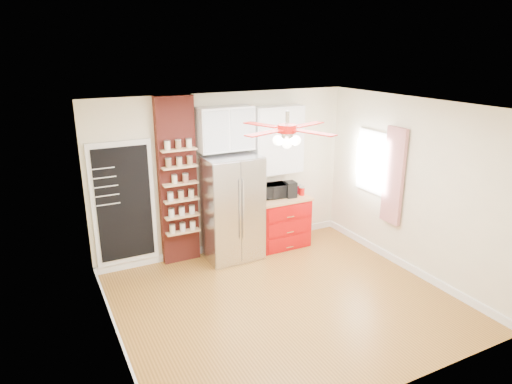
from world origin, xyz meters
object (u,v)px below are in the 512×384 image
toaster_oven (275,191)px  coffee_maker (290,189)px  ceiling_fan (287,129)px  red_cabinet (281,221)px  pantry_jar_oats (174,179)px  canister_left (302,191)px  fridge (232,208)px

toaster_oven → coffee_maker: size_ratio=1.56×
coffee_maker → ceiling_fan: bearing=-116.9°
red_cabinet → pantry_jar_oats: 2.11m
coffee_maker → canister_left: coffee_maker is taller
toaster_oven → coffee_maker: 0.27m
pantry_jar_oats → ceiling_fan: bearing=-62.3°
fridge → coffee_maker: 1.12m
red_cabinet → toaster_oven: 0.58m
coffee_maker → toaster_oven: bearing=162.4°
red_cabinet → pantry_jar_oats: size_ratio=7.33×
red_cabinet → canister_left: 0.64m
toaster_oven → canister_left: bearing=-11.1°
ceiling_fan → canister_left: ceiling_fan is taller
toaster_oven → coffee_maker: coffee_maker is taller
coffee_maker → pantry_jar_oats: pantry_jar_oats is taller
fridge → red_cabinet: 1.06m
red_cabinet → ceiling_fan: ceiling_fan is taller
fridge → pantry_jar_oats: (-0.89, 0.16, 0.56)m
red_cabinet → coffee_maker: size_ratio=3.40×
ceiling_fan → coffee_maker: bearing=56.8°
canister_left → pantry_jar_oats: size_ratio=1.08×
toaster_oven → pantry_jar_oats: pantry_jar_oats is taller
coffee_maker → canister_left: 0.24m
red_cabinet → toaster_oven: toaster_oven is taller
red_cabinet → toaster_oven: size_ratio=2.18×
fridge → ceiling_fan: size_ratio=1.25×
fridge → ceiling_fan: (0.05, -1.63, 1.55)m
coffee_maker → canister_left: (0.23, -0.01, -0.07)m
fridge → red_cabinet: (0.97, 0.05, -0.42)m
fridge → pantry_jar_oats: 1.06m
ceiling_fan → toaster_oven: bearing=64.9°
fridge → toaster_oven: 0.88m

